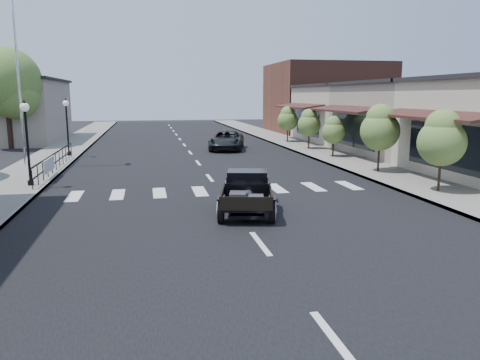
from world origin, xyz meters
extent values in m
plane|color=black|center=(0.00, 0.00, 0.00)|extent=(120.00, 120.00, 0.00)
cube|color=black|center=(0.00, 15.00, 0.01)|extent=(14.00, 80.00, 0.02)
cube|color=gray|center=(-8.50, 15.00, 0.07)|extent=(3.00, 80.00, 0.15)
cube|color=gray|center=(8.50, 15.00, 0.07)|extent=(3.00, 80.00, 0.15)
cube|color=#A49C89|center=(15.00, 13.00, 2.25)|extent=(10.00, 9.00, 4.50)
cube|color=#B7AD9B|center=(15.00, 22.00, 2.25)|extent=(10.00, 9.00, 4.50)
cube|color=brown|center=(15.50, 32.00, 3.50)|extent=(11.00, 10.00, 7.00)
cylinder|color=silver|center=(-9.20, 12.00, 6.37)|extent=(0.12, 0.12, 12.45)
imported|color=black|center=(2.71, 18.24, 0.67)|extent=(3.35, 5.22, 1.34)
camera|label=1|loc=(-2.79, -14.34, 3.82)|focal=35.00mm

